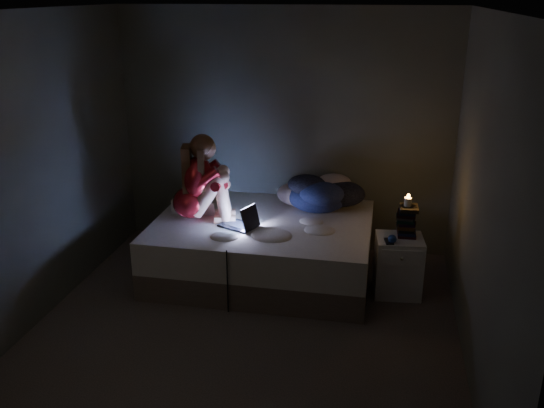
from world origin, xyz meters
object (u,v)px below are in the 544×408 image
(woman, at_px, (190,178))
(phone, at_px, (388,241))
(candle, at_px, (408,200))
(bed, at_px, (263,247))
(nightstand, at_px, (398,266))
(laptop, at_px, (238,215))

(woman, height_order, phone, woman)
(candle, height_order, phone, candle)
(woman, xyz_separation_m, phone, (1.92, -0.14, -0.44))
(candle, bearing_deg, woman, -179.22)
(bed, relative_size, nightstand, 3.72)
(woman, relative_size, nightstand, 1.53)
(bed, height_order, woman, woman)
(bed, height_order, phone, same)
(nightstand, bearing_deg, phone, -143.70)
(nightstand, relative_size, phone, 4.09)
(bed, distance_m, phone, 1.28)
(woman, xyz_separation_m, laptop, (0.50, -0.09, -0.31))
(nightstand, height_order, phone, phone)
(candle, bearing_deg, laptop, -175.90)
(woman, height_order, nightstand, woman)
(bed, bearing_deg, nightstand, -6.74)
(candle, xyz_separation_m, phone, (-0.16, -0.17, -0.35))
(woman, relative_size, laptop, 2.53)
(bed, relative_size, woman, 2.43)
(bed, relative_size, laptop, 6.15)
(bed, height_order, laptop, laptop)
(bed, relative_size, phone, 15.18)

